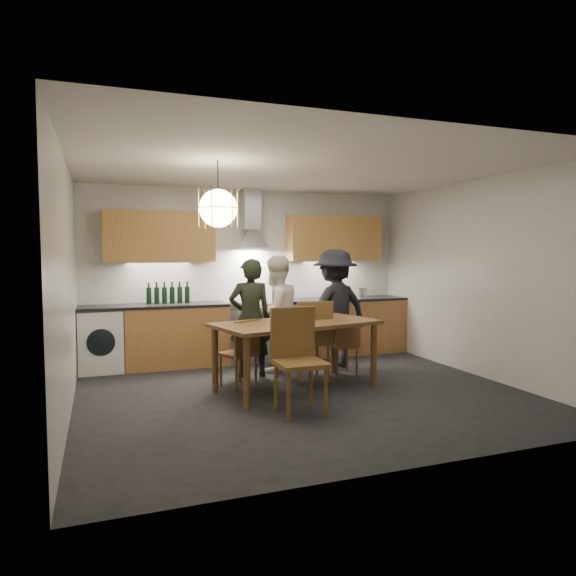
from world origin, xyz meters
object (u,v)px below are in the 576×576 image
object	(u,v)px
chair_front	(297,352)
mixing_bowl	(328,297)
dining_table	(296,330)
person_right	(335,308)
person_left	(250,318)
person_mid	(276,313)
wine_bottles	(168,293)
chair_back_left	(242,349)
stock_pot	(361,293)

from	to	relation	value
chair_front	mixing_bowl	bearing A→B (deg)	59.65
dining_table	person_right	size ratio (longest dim) A/B	1.24
person_left	person_mid	world-z (taller)	person_mid
dining_table	wine_bottles	distance (m)	2.27
person_right	mixing_bowl	distance (m)	0.89
chair_back_left	chair_front	size ratio (longest dim) A/B	0.78
chair_front	stock_pot	size ratio (longest dim) A/B	5.34
dining_table	mixing_bowl	xyz separation A→B (m)	(1.22, 1.77, 0.21)
dining_table	chair_front	bearing A→B (deg)	-123.08
chair_back_left	stock_pot	bearing A→B (deg)	-172.68
person_mid	stock_pot	size ratio (longest dim) A/B	7.96
person_right	mixing_bowl	world-z (taller)	person_right
dining_table	person_left	distance (m)	0.87
wine_bottles	person_left	bearing A→B (deg)	-48.90
chair_back_left	wine_bottles	distance (m)	1.80
person_mid	wine_bottles	xyz separation A→B (m)	(-1.34, 0.86, 0.26)
person_left	stock_pot	world-z (taller)	person_left
person_left	mixing_bowl	size ratio (longest dim) A/B	5.94
person_right	person_mid	bearing A→B (deg)	-16.49
person_mid	wine_bottles	world-z (taller)	person_mid
dining_table	mixing_bowl	world-z (taller)	mixing_bowl
person_right	stock_pot	xyz separation A→B (m)	(0.89, 0.88, 0.13)
person_right	stock_pot	size ratio (longest dim) A/B	8.39
chair_back_left	person_mid	distance (m)	1.02
person_right	wine_bottles	distance (m)	2.40
dining_table	chair_back_left	xyz separation A→B (m)	(-0.59, 0.29, -0.24)
dining_table	chair_back_left	bearing A→B (deg)	141.42
person_right	mixing_bowl	bearing A→B (deg)	-120.17
chair_front	dining_table	bearing A→B (deg)	69.70
person_left	person_mid	size ratio (longest dim) A/B	0.98
person_left	person_mid	xyz separation A→B (m)	(0.42, 0.20, 0.02)
person_right	chair_front	bearing A→B (deg)	42.30
chair_back_left	person_left	size ratio (longest dim) A/B	0.53
chair_front	person_right	world-z (taller)	person_right
person_left	mixing_bowl	bearing A→B (deg)	-141.74
dining_table	chair_back_left	world-z (taller)	chair_back_left
chair_front	person_left	size ratio (longest dim) A/B	0.69
chair_back_left	mixing_bowl	size ratio (longest dim) A/B	3.17
mixing_bowl	wine_bottles	world-z (taller)	wine_bottles
person_left	chair_back_left	bearing A→B (deg)	70.35
chair_front	chair_back_left	bearing A→B (deg)	105.10
chair_front	mixing_bowl	distance (m)	3.00
dining_table	person_mid	xyz separation A→B (m)	(0.08, 0.99, 0.08)
mixing_bowl	stock_pot	xyz separation A→B (m)	(0.61, 0.04, 0.04)
mixing_bowl	person_mid	bearing A→B (deg)	-145.97
dining_table	chair_back_left	size ratio (longest dim) A/B	2.51
person_left	wine_bottles	bearing A→B (deg)	-42.53
person_mid	person_right	bearing A→B (deg)	153.78
person_mid	stock_pot	xyz separation A→B (m)	(1.75, 0.81, 0.17)
chair_front	stock_pot	distance (m)	3.39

